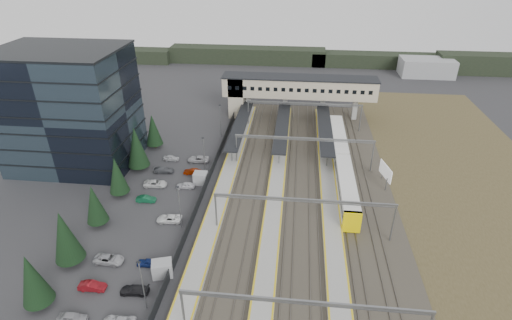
# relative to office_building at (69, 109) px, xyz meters

# --- Properties ---
(ground) EXTENTS (220.00, 220.00, 0.00)m
(ground) POSITION_rel_office_building_xyz_m (36.00, -12.00, -12.19)
(ground) COLOR #2B2B2D
(ground) RESTS_ON ground
(office_building) EXTENTS (24.30, 18.30, 24.30)m
(office_building) POSITION_rel_office_building_xyz_m (0.00, 0.00, 0.00)
(office_building) COLOR #334451
(office_building) RESTS_ON ground
(conifer_row) EXTENTS (4.42, 49.82, 9.50)m
(conifer_row) POSITION_rel_office_building_xyz_m (14.00, -15.86, -7.36)
(conifer_row) COLOR black
(conifer_row) RESTS_ON ground
(car_park) EXTENTS (10.72, 44.68, 1.29)m
(car_park) POSITION_rel_office_building_xyz_m (22.55, -18.15, -11.58)
(car_park) COLOR #98979C
(car_park) RESTS_ON ground
(lampposts) EXTENTS (0.50, 53.25, 8.07)m
(lampposts) POSITION_rel_office_building_xyz_m (28.00, -10.75, -7.86)
(lampposts) COLOR slate
(lampposts) RESTS_ON ground
(fence) EXTENTS (0.08, 90.00, 2.00)m
(fence) POSITION_rel_office_building_xyz_m (29.50, -7.00, -11.19)
(fence) COLOR #26282B
(fence) RESTS_ON ground
(relay_cabin_near) EXTENTS (3.33, 2.83, 2.36)m
(relay_cabin_near) POSITION_rel_office_building_xyz_m (28.26, -31.01, -11.01)
(relay_cabin_near) COLOR gray
(relay_cabin_near) RESTS_ON ground
(relay_cabin_far) EXTENTS (2.59, 2.17, 2.35)m
(relay_cabin_far) POSITION_rel_office_building_xyz_m (28.01, -6.10, -11.02)
(relay_cabin_far) COLOR gray
(relay_cabin_far) RESTS_ON ground
(rail_corridor) EXTENTS (34.00, 90.00, 0.92)m
(rail_corridor) POSITION_rel_office_building_xyz_m (45.34, -7.00, -11.90)
(rail_corridor) COLOR #3D3730
(rail_corridor) RESTS_ON ground
(canopies) EXTENTS (23.10, 30.00, 3.28)m
(canopies) POSITION_rel_office_building_xyz_m (43.00, 15.00, -8.27)
(canopies) COLOR black
(canopies) RESTS_ON ground
(footbridge) EXTENTS (40.40, 6.40, 11.20)m
(footbridge) POSITION_rel_office_building_xyz_m (43.70, 30.00, -4.26)
(footbridge) COLOR #C0B493
(footbridge) RESTS_ON ground
(gantries) EXTENTS (28.40, 62.28, 7.17)m
(gantries) POSITION_rel_office_building_xyz_m (48.00, -9.00, -6.20)
(gantries) COLOR slate
(gantries) RESTS_ON ground
(train) EXTENTS (2.96, 41.10, 3.72)m
(train) POSITION_rel_office_building_xyz_m (56.00, 1.53, -10.08)
(train) COLOR silver
(train) RESTS_ON ground
(billboard) EXTENTS (1.36, 5.24, 4.42)m
(billboard) POSITION_rel_office_building_xyz_m (63.87, -2.90, -9.27)
(billboard) COLOR slate
(billboard) RESTS_ON ground
(scrub_east) EXTENTS (34.00, 120.00, 0.06)m
(scrub_east) POSITION_rel_office_building_xyz_m (81.00, -7.00, -12.16)
(scrub_east) COLOR #453D22
(scrub_east) RESTS_ON ground
(treeline_far) EXTENTS (170.00, 19.00, 7.00)m
(treeline_far) POSITION_rel_office_building_xyz_m (59.81, 80.28, -9.24)
(treeline_far) COLOR black
(treeline_far) RESTS_ON ground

